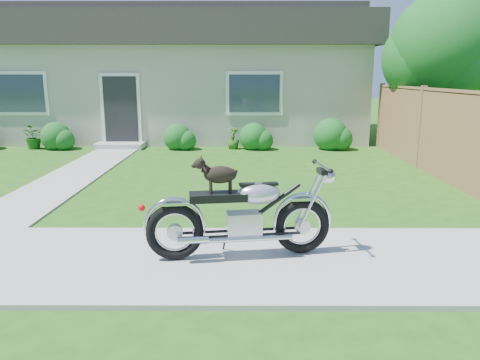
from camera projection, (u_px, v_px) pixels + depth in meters
name	position (u px, v px, depth m)	size (l,w,h in m)	color
ground	(60.00, 261.00, 5.48)	(80.00, 80.00, 0.00)	#235114
sidewalk	(60.00, 259.00, 5.48)	(24.00, 2.20, 0.04)	#9E9B93
walkway	(78.00, 173.00, 10.37)	(1.20, 8.00, 0.03)	#9E9B93
house	(182.00, 74.00, 16.72)	(12.60, 7.03, 4.50)	#ACA89B
fence	(421.00, 128.00, 10.86)	(0.12, 6.62, 1.90)	#9B7845
tree_near	(449.00, 51.00, 12.22)	(2.82, 2.79, 4.28)	#3D2B1C
shrub_row	(174.00, 136.00, 13.69)	(11.24, 0.99, 0.99)	#17571C
potted_plant_left	(34.00, 136.00, 13.76)	(0.67, 0.58, 0.74)	#185616
potted_plant_right	(233.00, 138.00, 13.75)	(0.36, 0.36, 0.65)	#275A18
motorcycle_with_dog	(243.00, 214.00, 5.41)	(2.22, 0.67, 1.18)	black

